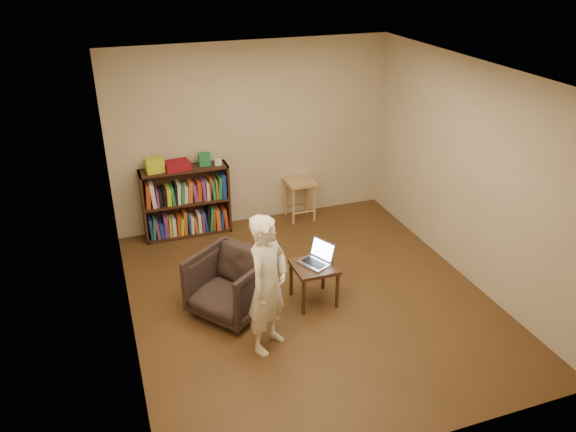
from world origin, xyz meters
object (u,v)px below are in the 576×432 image
object	(u,v)px
laptop	(317,258)
person	(268,284)
bookshelf	(186,205)
side_table	(314,271)
armchair	(230,284)
stool	(300,188)

from	to	relation	value
laptop	person	xyz separation A→B (m)	(-0.79, -0.64, 0.21)
bookshelf	person	world-z (taller)	person
laptop	person	size ratio (longest dim) A/B	0.29
side_table	armchair	bearing A→B (deg)	173.07
bookshelf	side_table	distance (m)	2.40
armchair	person	world-z (taller)	person
laptop	person	bearing A→B (deg)	-77.21
armchair	stool	bearing A→B (deg)	103.80
side_table	laptop	distance (m)	0.16
bookshelf	stool	bearing A→B (deg)	-2.19
bookshelf	person	bearing A→B (deg)	-83.06
bookshelf	stool	size ratio (longest dim) A/B	1.97
armchair	side_table	world-z (taller)	armchair
stool	laptop	world-z (taller)	laptop
laptop	side_table	bearing A→B (deg)	-74.95
armchair	person	bearing A→B (deg)	-20.48
side_table	person	bearing A→B (deg)	-141.11
bookshelf	armchair	xyz separation A→B (m)	(0.11, -2.04, -0.08)
stool	laptop	distance (m)	2.11
stool	armchair	xyz separation A→B (m)	(-1.56, -1.97, -0.13)
bookshelf	stool	distance (m)	1.68
bookshelf	side_table	world-z (taller)	bookshelf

